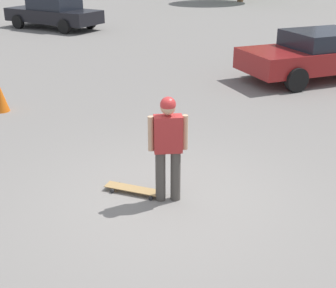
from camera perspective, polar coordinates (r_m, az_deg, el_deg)
ground_plane at (r=7.03m, az=0.00°, el=-6.74°), size 220.00×220.00×0.00m
person at (r=6.63m, az=0.00°, el=0.18°), size 0.57×0.22×1.59m
skateboard at (r=7.19m, az=-4.13°, el=-5.53°), size 0.94×0.58×0.08m
car_parked_near at (r=14.14m, az=18.03°, el=10.43°), size 4.84×3.15×1.35m
car_parked_far at (r=23.02m, az=-13.77°, el=15.31°), size 4.78×4.05×1.43m
traffic_cone at (r=11.35m, az=-19.76°, el=5.38°), size 0.35×0.35×0.66m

